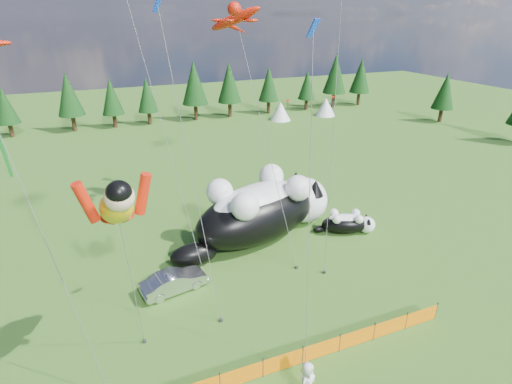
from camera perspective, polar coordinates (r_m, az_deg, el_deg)
ground at (r=21.57m, az=-4.93°, el=-19.97°), size 160.00×160.00×0.00m
safety_fence at (r=19.23m, az=-2.04°, el=-24.73°), size 22.06×0.06×1.10m
tree_line at (r=61.11m, az=-18.11°, el=12.59°), size 90.00×4.00×8.00m
festival_tents at (r=58.61m, az=-6.45°, el=10.55°), size 50.00×3.20×2.80m
cat_large at (r=28.47m, az=1.18°, el=-2.39°), size 13.00×7.28×4.79m
cat_small at (r=30.48m, az=12.99°, el=-4.30°), size 4.46×2.79×1.68m
car at (r=24.42m, az=-11.56°, el=-12.42°), size 4.06×2.09×1.28m
spectator_e at (r=18.55m, az=7.28°, el=-25.23°), size 1.11×1.03×1.91m
superhero_kite at (r=16.21m, az=-19.32°, el=-2.10°), size 4.00×4.34×10.18m
gecko_kite at (r=30.91m, az=-3.01°, el=23.47°), size 6.25×13.67×17.79m
diamond_kite_a at (r=19.54m, az=-13.27°, el=21.89°), size 1.67×3.93×16.11m
diamond_kite_c at (r=16.37m, az=8.12°, el=19.45°), size 1.57×3.26×15.21m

